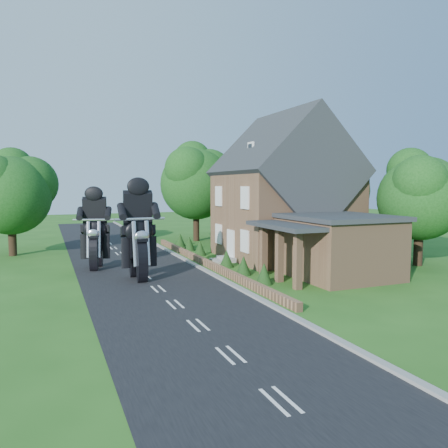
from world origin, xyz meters
name	(u,v)px	position (x,y,z in m)	size (l,w,h in m)	color
ground	(158,289)	(0.00, 0.00, 0.00)	(120.00, 120.00, 0.00)	#235618
road	(158,289)	(0.00, 0.00, 0.01)	(7.00, 80.00, 0.02)	black
kerb	(227,282)	(3.65, 0.00, 0.06)	(0.30, 80.00, 0.12)	gray
garden_wall	(206,263)	(4.30, 5.00, 0.20)	(0.30, 22.00, 0.40)	#976D4D
house	(284,196)	(10.49, 6.00, 4.34)	(9.54, 8.64, 10.24)	#976D4D
annex	(336,245)	(9.87, -0.80, 1.77)	(7.05, 5.94, 3.44)	#976D4D
tree_annex_side	(423,191)	(17.13, 0.10, 4.69)	(5.64, 5.20, 7.48)	black
tree_house_right	(334,184)	(16.65, 8.62, 5.19)	(6.51, 6.00, 8.40)	black
tree_behind_house	(264,173)	(14.18, 16.14, 6.23)	(7.81, 7.20, 10.08)	black
tree_behind_left	(200,178)	(8.16, 17.13, 5.73)	(6.94, 6.40, 9.16)	black
tree_far_road	(16,188)	(-6.86, 14.11, 4.84)	(6.08, 5.60, 7.84)	black
shrub_a	(264,274)	(5.30, -1.00, 0.55)	(0.90, 0.90, 1.10)	black
shrub_b	(244,265)	(5.30, 1.50, 0.55)	(0.90, 0.90, 1.10)	black
shrub_c	(227,259)	(5.30, 4.00, 0.55)	(0.90, 0.90, 1.10)	black
shrub_d	(200,248)	(5.30, 9.00, 0.55)	(0.90, 0.90, 1.10)	black
shrub_e	(189,244)	(5.30, 11.50, 0.55)	(0.90, 0.90, 1.10)	black
shrub_f	(180,240)	(5.30, 14.00, 0.55)	(0.90, 0.90, 1.10)	black
motorcycle_lead	(139,265)	(-0.44, 2.43, 0.82)	(0.45, 1.76, 1.64)	black
motorcycle_follow	(96,257)	(-2.24, 6.47, 0.75)	(0.41, 1.61, 1.50)	black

